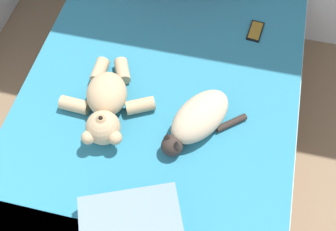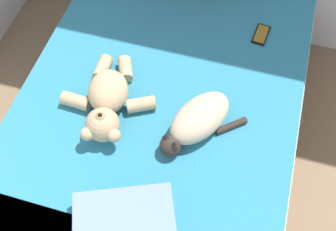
{
  "view_description": "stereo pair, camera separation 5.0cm",
  "coord_description": "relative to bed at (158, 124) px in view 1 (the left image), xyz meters",
  "views": [
    {
      "loc": [
        1.61,
        1.61,
        2.16
      ],
      "look_at": [
        1.38,
        2.58,
        0.53
      ],
      "focal_mm": 43.86,
      "sensor_mm": 36.0,
      "label": 1
    },
    {
      "loc": [
        1.66,
        1.62,
        2.16
      ],
      "look_at": [
        1.38,
        2.58,
        0.53
      ],
      "focal_mm": 43.86,
      "sensor_mm": 36.0,
      "label": 2
    }
  ],
  "objects": [
    {
      "name": "bed",
      "position": [
        0.0,
        0.0,
        0.0
      ],
      "size": [
        1.43,
        1.94,
        0.47
      ],
      "color": "olive",
      "rests_on": "ground_plane"
    },
    {
      "name": "cat",
      "position": [
        0.22,
        -0.11,
        0.31
      ],
      "size": [
        0.39,
        0.41,
        0.15
      ],
      "color": "#C6B293",
      "rests_on": "bed"
    },
    {
      "name": "teddy_bear",
      "position": [
        -0.22,
        -0.12,
        0.31
      ],
      "size": [
        0.46,
        0.53,
        0.17
      ],
      "color": "tan",
      "rests_on": "bed"
    },
    {
      "name": "cell_phone",
      "position": [
        0.42,
        0.56,
        0.24
      ],
      "size": [
        0.09,
        0.15,
        0.01
      ],
      "color": "black",
      "rests_on": "bed"
    },
    {
      "name": "throw_pillow",
      "position": [
        0.06,
        -0.65,
        0.29
      ],
      "size": [
        0.48,
        0.41,
        0.11
      ],
      "primitive_type": "cube",
      "rotation": [
        0.0,
        0.0,
        0.39
      ],
      "color": "#728CB7",
      "rests_on": "bed"
    }
  ]
}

